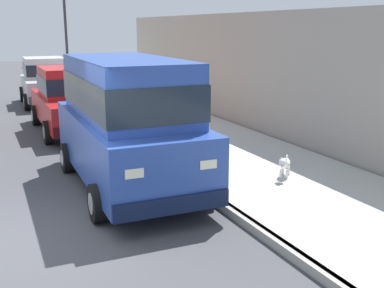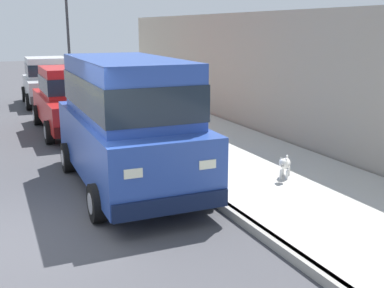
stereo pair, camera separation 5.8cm
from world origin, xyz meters
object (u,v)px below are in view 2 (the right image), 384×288
object	(u,v)px
fire_hydrant	(154,129)
dog_white	(285,164)
car_red_sedan	(72,99)
street_lamp	(68,31)
car_silver_hatchback	(48,80)
car_blue_van	(127,117)

from	to	relation	value
fire_hydrant	dog_white	bearing A→B (deg)	-71.73
car_red_sedan	fire_hydrant	world-z (taller)	car_red_sedan
fire_hydrant	street_lamp	world-z (taller)	street_lamp
car_red_sedan	fire_hydrant	xyz separation A→B (m)	(1.55, -2.94, -0.51)
car_silver_hatchback	street_lamp	world-z (taller)	street_lamp
dog_white	street_lamp	world-z (taller)	street_lamp
car_blue_van	fire_hydrant	distance (m)	3.33
car_red_sedan	car_silver_hatchback	world-z (taller)	car_red_sedan
car_silver_hatchback	dog_white	xyz separation A→B (m)	(2.77, -12.53, -0.55)
car_red_sedan	car_silver_hatchback	size ratio (longest dim) A/B	1.20
car_silver_hatchback	dog_white	size ratio (longest dim) A/B	6.68
car_blue_van	dog_white	world-z (taller)	car_blue_van
fire_hydrant	car_blue_van	bearing A→B (deg)	-119.19
car_blue_van	car_silver_hatchback	distance (m)	11.37
car_blue_van	car_silver_hatchback	bearing A→B (deg)	89.51
car_silver_hatchback	street_lamp	size ratio (longest dim) A/B	0.87
car_silver_hatchback	street_lamp	bearing A→B (deg)	60.09
car_blue_van	dog_white	distance (m)	3.25
car_red_sedan	street_lamp	xyz separation A→B (m)	(1.45, 8.00, 1.92)
car_blue_van	car_red_sedan	xyz separation A→B (m)	(0.01, 5.74, -0.41)
car_red_sedan	fire_hydrant	distance (m)	3.36
car_blue_van	street_lamp	world-z (taller)	street_lamp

